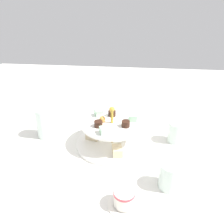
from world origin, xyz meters
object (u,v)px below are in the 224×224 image
at_px(butter_knife_right, 39,194).
at_px(water_glass_mid_back, 176,132).
at_px(tiered_serving_stand, 112,134).
at_px(teacup_with_saucer, 124,199).
at_px(water_glass_tall_right, 45,123).
at_px(butter_knife_left, 115,108).
at_px(water_glass_short_left, 170,176).

xyz_separation_m(butter_knife_right, water_glass_mid_back, (0.33, -0.42, 0.04)).
height_order(tiered_serving_stand, water_glass_mid_back, tiered_serving_stand).
bearing_deg(water_glass_mid_back, teacup_with_saucer, 152.03).
distance_m(water_glass_tall_right, butter_knife_right, 0.33).
distance_m(teacup_with_saucer, water_glass_mid_back, 0.38).
relative_size(teacup_with_saucer, butter_knife_left, 0.53).
relative_size(teacup_with_saucer, water_glass_mid_back, 1.08).
relative_size(tiered_serving_stand, water_glass_mid_back, 3.34).
xyz_separation_m(water_glass_tall_right, butter_knife_right, (-0.30, -0.10, -0.06)).
height_order(tiered_serving_stand, butter_knife_right, tiered_serving_stand).
relative_size(water_glass_tall_right, butter_knife_left, 0.72).
xyz_separation_m(tiered_serving_stand, butter_knife_right, (-0.28, 0.18, -0.04)).
relative_size(tiered_serving_stand, butter_knife_right, 1.63).
distance_m(tiered_serving_stand, butter_knife_right, 0.33).
height_order(water_glass_tall_right, water_glass_short_left, water_glass_tall_right).
xyz_separation_m(tiered_serving_stand, teacup_with_saucer, (-0.29, -0.07, -0.02)).
bearing_deg(butter_knife_right, tiered_serving_stand, 88.30).
bearing_deg(butter_knife_left, teacup_with_saucer, 99.47).
height_order(water_glass_tall_right, butter_knife_right, water_glass_tall_right).
distance_m(water_glass_tall_right, teacup_with_saucer, 0.47).
relative_size(teacup_with_saucer, butter_knife_right, 0.53).
bearing_deg(butter_knife_right, water_glass_short_left, 42.62).
bearing_deg(water_glass_tall_right, water_glass_short_left, -115.58).
xyz_separation_m(tiered_serving_stand, water_glass_mid_back, (0.05, -0.25, -0.00)).
distance_m(water_glass_tall_right, water_glass_short_left, 0.52).
bearing_deg(butter_knife_left, water_glass_short_left, 113.53).
bearing_deg(teacup_with_saucer, water_glass_tall_right, 47.91).
height_order(water_glass_short_left, teacup_with_saucer, water_glass_short_left).
bearing_deg(water_glass_mid_back, butter_knife_right, 127.84).
height_order(butter_knife_right, water_glass_mid_back, water_glass_mid_back).
relative_size(tiered_serving_stand, water_glass_short_left, 3.40).
height_order(water_glass_tall_right, teacup_with_saucer, water_glass_tall_right).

